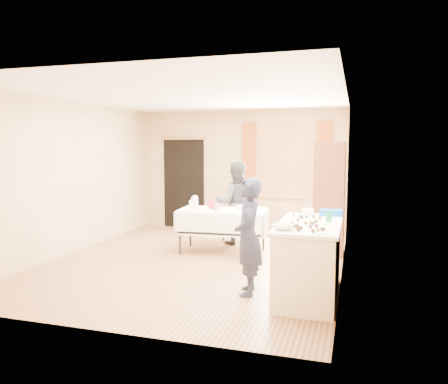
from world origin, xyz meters
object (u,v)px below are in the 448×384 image
(counter, at_px, (309,260))
(chair, at_px, (236,224))
(girl, at_px, (248,236))
(woman, at_px, (236,203))
(party_table, at_px, (222,227))
(cabinet, at_px, (329,198))

(counter, height_order, chair, chair)
(girl, bearing_deg, counter, 88.06)
(chair, distance_m, woman, 0.59)
(party_table, relative_size, woman, 1.01)
(counter, bearing_deg, cabinet, 87.49)
(girl, distance_m, woman, 2.80)
(chair, relative_size, woman, 0.67)
(chair, bearing_deg, girl, -67.40)
(chair, height_order, girl, girl)
(woman, bearing_deg, cabinet, 153.54)
(cabinet, distance_m, girl, 2.56)
(girl, height_order, woman, woman)
(counter, bearing_deg, chair, 120.68)
(girl, bearing_deg, woman, -173.47)
(cabinet, distance_m, counter, 2.34)
(cabinet, height_order, chair, cabinet)
(counter, distance_m, chair, 3.35)
(party_table, bearing_deg, counter, -52.40)
(counter, distance_m, girl, 0.79)
(chair, bearing_deg, party_table, -83.24)
(chair, relative_size, girl, 0.71)
(counter, xyz_separation_m, woman, (-1.61, 2.53, 0.32))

